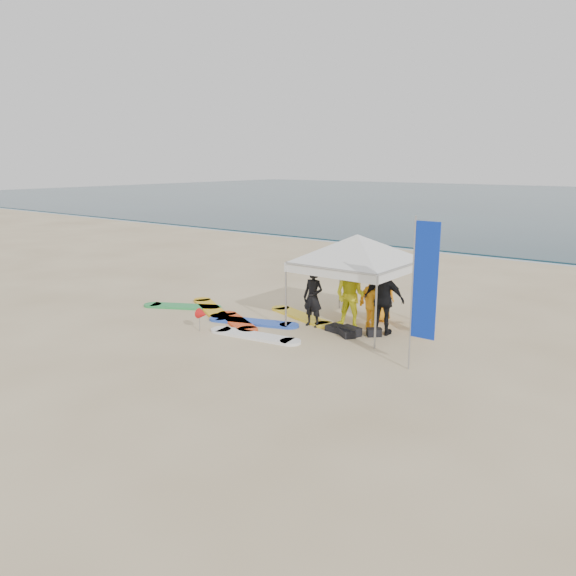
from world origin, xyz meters
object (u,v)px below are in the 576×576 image
(canopy_tent, at_px, (357,235))
(surfboard_spread, at_px, (240,318))
(person_seated, at_px, (423,318))
(feather_flag, at_px, (424,283))
(person_orange_b, at_px, (380,292))
(person_black_b, at_px, (384,299))
(person_orange_a, at_px, (373,299))
(marker_pennant, at_px, (202,314))
(person_yellow, at_px, (350,295))
(person_black_a, at_px, (313,297))

(canopy_tent, xyz_separation_m, surfboard_spread, (-3.00, -1.42, -2.49))
(person_seated, bearing_deg, surfboard_spread, 86.49)
(feather_flag, distance_m, surfboard_spread, 6.24)
(person_orange_b, bearing_deg, surfboard_spread, 6.17)
(surfboard_spread, bearing_deg, person_black_b, 16.90)
(person_black_b, xyz_separation_m, person_seated, (0.83, 0.61, -0.49))
(person_black_b, xyz_separation_m, person_orange_b, (-0.68, 1.05, -0.10))
(person_orange_a, xyz_separation_m, person_black_b, (0.42, -0.20, 0.09))
(person_orange_b, height_order, person_seated, person_orange_b)
(person_seated, distance_m, canopy_tent, 2.77)
(person_black_b, bearing_deg, marker_pennant, 30.19)
(person_orange_b, distance_m, person_seated, 1.62)
(person_orange_a, distance_m, canopy_tent, 1.77)
(person_black_b, distance_m, person_orange_b, 1.26)
(person_orange_b, height_order, surfboard_spread, person_orange_b)
(surfboard_spread, bearing_deg, person_orange_b, 34.43)
(person_yellow, distance_m, person_orange_a, 0.64)
(surfboard_spread, bearing_deg, person_black_a, 18.64)
(person_orange_a, bearing_deg, feather_flag, 155.75)
(person_black_b, bearing_deg, canopy_tent, -17.44)
(person_black_b, relative_size, canopy_tent, 0.49)
(person_yellow, xyz_separation_m, surfboard_spread, (-2.94, -1.23, -0.86))
(marker_pennant, bearing_deg, person_yellow, 44.03)
(person_black_a, xyz_separation_m, person_seated, (2.72, 1.11, -0.36))
(person_orange_a, distance_m, surfboard_spread, 3.91)
(person_orange_a, distance_m, marker_pennant, 4.57)
(person_orange_a, height_order, person_orange_b, person_orange_a)
(person_black_a, distance_m, feather_flag, 4.22)
(canopy_tent, xyz_separation_m, feather_flag, (2.88, -2.15, -0.56))
(person_orange_b, relative_size, person_seated, 1.85)
(person_seated, relative_size, feather_flag, 0.27)
(marker_pennant, bearing_deg, feather_flag, 7.94)
(person_yellow, xyz_separation_m, person_black_b, (1.03, -0.02, 0.05))
(feather_flag, height_order, marker_pennant, feather_flag)
(person_black_a, distance_m, person_yellow, 1.01)
(person_seated, bearing_deg, person_black_a, 88.04)
(person_orange_a, bearing_deg, person_seated, -143.55)
(person_black_a, relative_size, person_seated, 1.79)
(person_orange_a, bearing_deg, person_orange_b, -54.32)
(feather_flag, bearing_deg, surfboard_spread, 172.93)
(person_orange_b, bearing_deg, person_black_a, 23.88)
(person_orange_b, distance_m, canopy_tent, 1.91)
(person_black_b, bearing_deg, person_black_a, 9.91)
(person_black_a, xyz_separation_m, surfboard_spread, (-2.08, -0.70, -0.78))
(person_orange_b, bearing_deg, feather_flag, 102.68)
(person_yellow, distance_m, canopy_tent, 1.65)
(person_black_b, bearing_deg, person_orange_a, -30.81)
(person_black_a, height_order, feather_flag, feather_flag)
(person_yellow, distance_m, surfboard_spread, 3.30)
(person_black_a, xyz_separation_m, feather_flag, (3.80, -1.43, 1.16))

